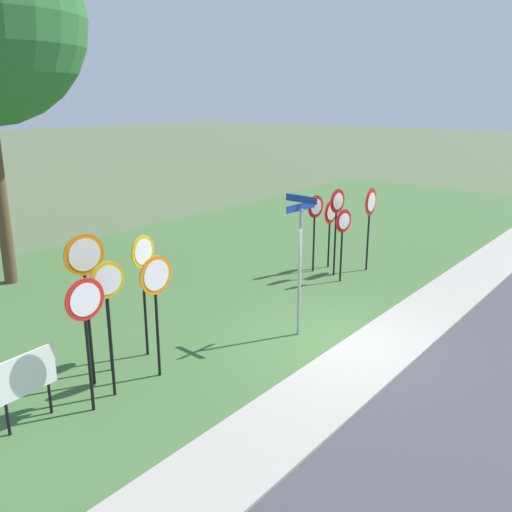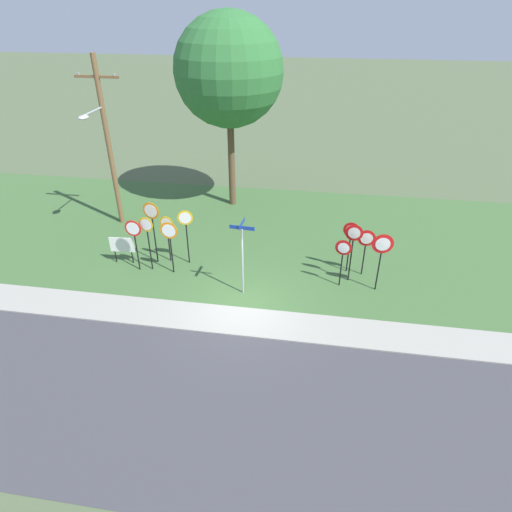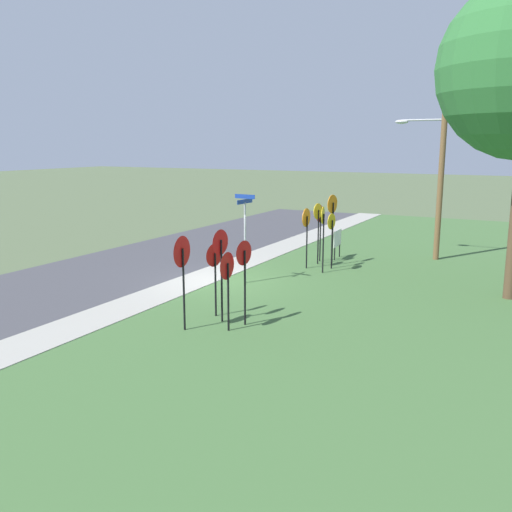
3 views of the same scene
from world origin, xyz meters
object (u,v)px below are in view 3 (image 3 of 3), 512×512
object	(u,v)px
stop_sign_far_center	(306,225)
stop_sign_center_tall	(332,214)
yield_sign_near_right	(227,273)
stop_sign_near_left	(318,221)
stop_sign_near_right	(323,225)
yield_sign_near_left	(182,260)
street_name_post	(245,231)
notice_board	(337,240)
stop_sign_far_left	(332,229)
utility_pole	(439,155)
yield_sign_far_right	(220,253)
stop_sign_far_right	(320,221)
yield_sign_center	(214,263)
yield_sign_far_left	(244,263)

from	to	relation	value
stop_sign_far_center	stop_sign_center_tall	bearing A→B (deg)	144.97
yield_sign_near_right	stop_sign_near_left	bearing A→B (deg)	-174.13
stop_sign_near_right	yield_sign_near_right	distance (m)	7.59
stop_sign_near_right	yield_sign_near_left	distance (m)	8.12
stop_sign_near_right	street_name_post	distance (m)	3.36
street_name_post	notice_board	bearing A→B (deg)	169.70
stop_sign_center_tall	yield_sign_near_right	xyz separation A→B (m)	(9.01, 0.37, -0.55)
stop_sign_far_left	stop_sign_center_tall	world-z (taller)	stop_sign_center_tall
stop_sign_center_tall	utility_pole	size ratio (longest dim) A/B	0.35
street_name_post	yield_sign_far_right	bearing A→B (deg)	24.18
stop_sign_far_right	notice_board	world-z (taller)	stop_sign_far_right
yield_sign_far_right	notice_board	size ratio (longest dim) A/B	2.09
yield_sign_near_right	yield_sign_center	distance (m)	1.37
utility_pole	street_name_post	bearing A→B (deg)	-34.51
stop_sign_near_right	yield_sign_near_left	size ratio (longest dim) A/B	1.01
yield_sign_center	stop_sign_far_center	bearing A→B (deg)	-168.28
stop_sign_far_center	yield_sign_far_left	xyz separation A→B (m)	(7.39, 1.25, -0.01)
stop_sign_far_right	yield_sign_far_right	size ratio (longest dim) A/B	0.92
yield_sign_near_right	yield_sign_center	xyz separation A→B (m)	(-0.95, -0.98, -0.01)
yield_sign_near_left	yield_sign_center	bearing A→B (deg)	172.80
yield_sign_center	street_name_post	distance (m)	4.00
stop_sign_far_center	utility_pole	bearing A→B (deg)	136.94
stop_sign_center_tall	yield_sign_near_right	bearing A→B (deg)	11.88
stop_sign_near_left	stop_sign_far_center	world-z (taller)	stop_sign_near_left
yield_sign_far_right	stop_sign_far_right	bearing A→B (deg)	-171.18
stop_sign_near_left	stop_sign_far_center	bearing A→B (deg)	3.03
stop_sign_center_tall	yield_sign_near_right	world-z (taller)	stop_sign_center_tall
yield_sign_near_right	stop_sign_far_right	bearing A→B (deg)	-173.78
yield_sign_near_left	street_name_post	distance (m)	5.38
yield_sign_near_right	notice_board	bearing A→B (deg)	-176.98
yield_sign_far_right	yield_sign_far_left	bearing A→B (deg)	99.95
yield_sign_near_right	stop_sign_center_tall	bearing A→B (deg)	-178.08
stop_sign_far_left	notice_board	xyz separation A→B (m)	(-1.99, -0.44, -0.75)
yield_sign_near_left	utility_pole	bearing A→B (deg)	158.42
yield_sign_near_right	street_name_post	bearing A→B (deg)	-156.89
yield_sign_far_left	notice_board	world-z (taller)	yield_sign_far_left
stop_sign_far_left	yield_sign_far_right	size ratio (longest dim) A/B	0.85
stop_sign_near_right	stop_sign_far_right	distance (m)	2.17
stop_sign_near_left	yield_sign_near_right	bearing A→B (deg)	14.76
stop_sign_near_left	stop_sign_near_right	bearing A→B (deg)	36.62
stop_sign_far_center	stop_sign_near_right	bearing A→B (deg)	64.21
yield_sign_near_left	yield_sign_center	world-z (taller)	yield_sign_near_left
yield_sign_near_right	utility_pole	distance (m)	12.97
stop_sign_near_left	notice_board	size ratio (longest dim) A/B	2.02
stop_sign_center_tall	yield_sign_near_left	distance (m)	9.53
stop_sign_center_tall	notice_board	world-z (taller)	stop_sign_center_tall
stop_sign_far_left	stop_sign_far_right	world-z (taller)	stop_sign_far_right
stop_sign_far_right	yield_sign_far_right	world-z (taller)	yield_sign_far_right
stop_sign_far_left	stop_sign_far_center	world-z (taller)	stop_sign_far_center
stop_sign_near_left	yield_sign_far_right	distance (m)	8.46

